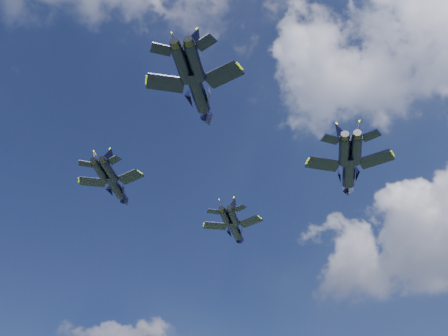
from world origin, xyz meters
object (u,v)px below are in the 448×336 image
(jet_right, at_px, (349,172))
(jet_slot, at_px, (199,93))
(jet_lead, at_px, (235,229))
(jet_left, at_px, (116,187))

(jet_right, xyz_separation_m, jet_slot, (-7.92, -26.33, 0.96))
(jet_right, bearing_deg, jet_lead, 136.12)
(jet_lead, distance_m, jet_slot, 38.33)
(jet_slot, bearing_deg, jet_left, 135.33)
(jet_right, bearing_deg, jet_left, -178.79)
(jet_left, relative_size, jet_right, 0.83)
(jet_lead, relative_size, jet_left, 1.05)
(jet_slot, bearing_deg, jet_right, 46.93)
(jet_lead, xyz_separation_m, jet_left, (-4.76, -25.51, -2.41))
(jet_right, distance_m, jet_slot, 27.51)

